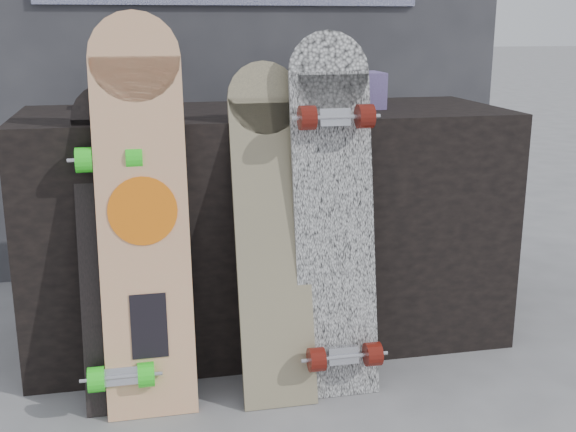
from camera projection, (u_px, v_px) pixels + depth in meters
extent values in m
plane|color=slate|center=(299.00, 401.00, 2.13)|extent=(60.00, 60.00, 0.00)
cube|color=black|center=(267.00, 226.00, 2.50)|extent=(1.60, 0.60, 0.80)
cube|color=#303034|center=(230.00, 18.00, 3.12)|extent=(2.40, 0.20, 2.20)
cube|color=#4F3770|center=(128.00, 94.00, 2.41)|extent=(0.18, 0.12, 0.10)
cube|color=#4F3770|center=(361.00, 90.00, 2.43)|extent=(0.14, 0.14, 0.12)
cube|color=#D1B78C|center=(282.00, 96.00, 2.53)|extent=(0.22, 0.10, 0.06)
cube|color=beige|center=(144.00, 240.00, 2.01)|extent=(0.25, 0.21, 0.99)
cylinder|color=beige|center=(134.00, 57.00, 1.97)|extent=(0.25, 0.07, 0.25)
cylinder|color=orange|center=(143.00, 211.00, 1.99)|extent=(0.19, 0.04, 0.19)
cube|color=black|center=(149.00, 326.00, 2.02)|extent=(0.10, 0.04, 0.18)
cube|color=beige|center=(273.00, 252.00, 2.10)|extent=(0.22, 0.26, 0.87)
cylinder|color=beige|center=(264.00, 98.00, 2.10)|extent=(0.22, 0.07, 0.21)
cube|color=white|center=(335.00, 236.00, 2.12)|extent=(0.24, 0.20, 0.94)
cylinder|color=white|center=(329.00, 72.00, 2.09)|extent=(0.24, 0.06, 0.24)
cube|color=silver|center=(343.00, 355.00, 2.11)|extent=(0.09, 0.04, 0.05)
cylinder|color=#5B130D|center=(316.00, 360.00, 2.07)|extent=(0.05, 0.07, 0.07)
cylinder|color=#5B130D|center=(373.00, 354.00, 2.11)|extent=(0.04, 0.07, 0.07)
cube|color=silver|center=(334.00, 118.00, 2.06)|extent=(0.09, 0.04, 0.05)
cylinder|color=#5B130D|center=(307.00, 118.00, 2.02)|extent=(0.05, 0.07, 0.07)
cylinder|color=#5B130D|center=(365.00, 116.00, 2.06)|extent=(0.04, 0.07, 0.07)
cube|color=black|center=(116.00, 267.00, 2.06)|extent=(0.21, 0.23, 0.82)
cylinder|color=black|center=(108.00, 120.00, 2.05)|extent=(0.21, 0.07, 0.20)
cube|color=silver|center=(122.00, 375.00, 2.02)|extent=(0.09, 0.04, 0.06)
cylinder|color=#2CF622|center=(96.00, 379.00, 1.98)|extent=(0.04, 0.07, 0.07)
cylinder|color=#2CF622|center=(146.00, 375.00, 2.01)|extent=(0.05, 0.07, 0.07)
cube|color=silver|center=(109.00, 160.00, 2.01)|extent=(0.09, 0.04, 0.06)
cylinder|color=#2CF622|center=(84.00, 160.00, 1.98)|extent=(0.04, 0.07, 0.07)
cylinder|color=#2CF622|center=(134.00, 158.00, 2.01)|extent=(0.05, 0.07, 0.07)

